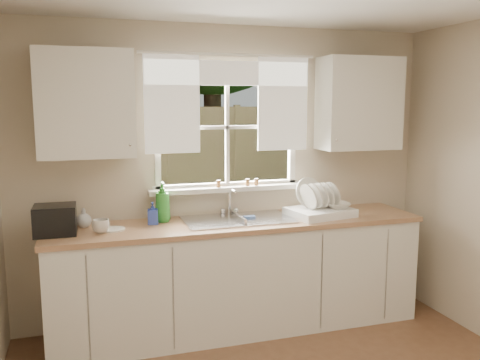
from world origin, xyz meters
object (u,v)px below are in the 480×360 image
object	(u,v)px
black_appliance	(55,220)
cup	(101,226)
dish_rack	(319,208)
soap_bottle_a	(163,202)

from	to	relation	value
black_appliance	cup	bearing A→B (deg)	-9.02
dish_rack	soap_bottle_a	world-z (taller)	soap_bottle_a
dish_rack	black_appliance	distance (m)	2.10
cup	black_appliance	bearing A→B (deg)	-167.99
dish_rack	soap_bottle_a	distance (m)	1.31
black_appliance	soap_bottle_a	bearing A→B (deg)	12.73
soap_bottle_a	dish_rack	bearing A→B (deg)	-6.37
dish_rack	black_appliance	xyz separation A→B (m)	(-2.10, 0.03, 0.04)
dish_rack	cup	xyz separation A→B (m)	(-1.79, -0.03, -0.02)
dish_rack	black_appliance	bearing A→B (deg)	179.23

